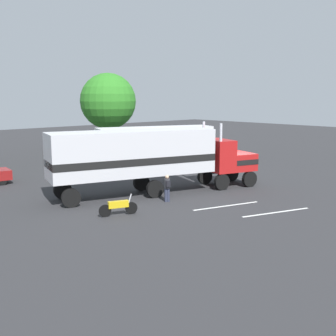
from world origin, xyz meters
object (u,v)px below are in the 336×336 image
at_px(semi_truck, 149,155).
at_px(person_bystander, 167,187).
at_px(parked_bus, 155,141).
at_px(motorcycle, 119,207).
at_px(tree_center, 108,101).

xyz_separation_m(semi_truck, person_bystander, (-0.59, -2.30, -1.63)).
bearing_deg(parked_bus, person_bystander, -129.03).
bearing_deg(parked_bus, motorcycle, -138.01).
distance_m(semi_truck, tree_center, 21.96).
bearing_deg(semi_truck, person_bystander, -104.34).
relative_size(person_bystander, tree_center, 0.18).
relative_size(person_bystander, motorcycle, 0.81).
bearing_deg(semi_truck, parked_bus, 46.54).
height_order(semi_truck, parked_bus, semi_truck).
height_order(motorcycle, tree_center, tree_center).
height_order(parked_bus, tree_center, tree_center).
distance_m(semi_truck, person_bystander, 2.88).
relative_size(person_bystander, parked_bus, 0.15).
height_order(person_bystander, motorcycle, person_bystander).
height_order(semi_truck, tree_center, tree_center).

